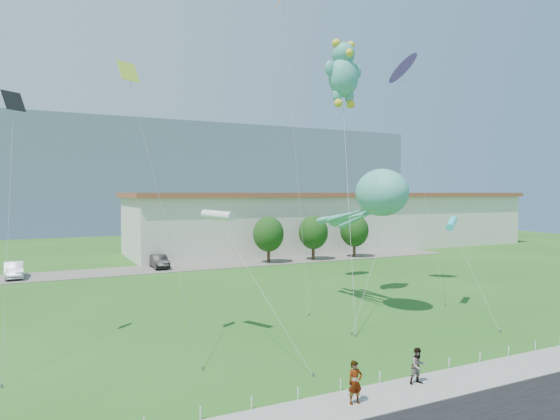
# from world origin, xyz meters

# --- Properties ---
(ground) EXTENTS (160.00, 160.00, 0.00)m
(ground) POSITION_xyz_m (0.00, 0.00, 0.00)
(ground) COLOR #205217
(ground) RESTS_ON ground
(sidewalk) EXTENTS (80.00, 2.50, 0.10)m
(sidewalk) POSITION_xyz_m (0.00, -2.75, 0.05)
(sidewalk) COLOR gray
(sidewalk) RESTS_ON ground
(parking_strip) EXTENTS (70.00, 6.00, 0.06)m
(parking_strip) POSITION_xyz_m (0.00, 35.00, 0.03)
(parking_strip) COLOR #59544C
(parking_strip) RESTS_ON ground
(hill_ridge) EXTENTS (160.00, 50.00, 25.00)m
(hill_ridge) POSITION_xyz_m (0.00, 120.00, 12.50)
(hill_ridge) COLOR slate
(hill_ridge) RESTS_ON ground
(warehouse) EXTENTS (61.00, 15.00, 8.20)m
(warehouse) POSITION_xyz_m (26.00, 44.00, 4.12)
(warehouse) COLOR beige
(warehouse) RESTS_ON ground
(rope_fence) EXTENTS (26.05, 0.05, 0.50)m
(rope_fence) POSITION_xyz_m (0.00, -1.30, 0.25)
(rope_fence) COLOR white
(rope_fence) RESTS_ON ground
(tree_near) EXTENTS (3.60, 3.60, 5.47)m
(tree_near) POSITION_xyz_m (10.00, 34.00, 3.39)
(tree_near) COLOR #3F2B19
(tree_near) RESTS_ON ground
(tree_mid) EXTENTS (3.60, 3.60, 5.47)m
(tree_mid) POSITION_xyz_m (16.00, 34.00, 3.39)
(tree_mid) COLOR #3F2B19
(tree_mid) RESTS_ON ground
(tree_far) EXTENTS (3.60, 3.60, 5.47)m
(tree_far) POSITION_xyz_m (22.00, 34.00, 3.39)
(tree_far) COLOR #3F2B19
(tree_far) RESTS_ON ground
(pedestrian_left) EXTENTS (0.63, 0.44, 1.65)m
(pedestrian_left) POSITION_xyz_m (-3.32, -2.79, 0.93)
(pedestrian_left) COLOR gray
(pedestrian_left) RESTS_ON sidewalk
(pedestrian_right) EXTENTS (0.81, 0.66, 1.54)m
(pedestrian_right) POSITION_xyz_m (0.23, -2.32, 0.87)
(pedestrian_right) COLOR gray
(pedestrian_right) RESTS_ON sidewalk
(parked_car_silver) EXTENTS (1.79, 4.70, 1.53)m
(parked_car_silver) POSITION_xyz_m (-16.24, 35.26, 0.83)
(parked_car_silver) COLOR silver
(parked_car_silver) RESTS_ON parking_strip
(parked_car_black) EXTENTS (1.55, 4.32, 1.42)m
(parked_car_black) POSITION_xyz_m (-2.36, 35.47, 0.77)
(parked_car_black) COLOR black
(parked_car_black) RESTS_ON parking_strip
(octopus_kite) EXTENTS (6.16, 9.28, 9.80)m
(octopus_kite) POSITION_xyz_m (6.54, 9.39, 7.63)
(octopus_kite) COLOR teal
(octopus_kite) RESTS_ON ground
(teddy_bear_kite) EXTENTS (5.96, 9.05, 19.47)m
(teddy_bear_kite) POSITION_xyz_m (6.35, 12.83, 17.11)
(teddy_bear_kite) COLOR teal
(teddy_bear_kite) RESTS_ON ground
(small_kite_yellow) EXTENTS (3.24, 4.85, 14.76)m
(small_kite_yellow) POSITION_xyz_m (-9.61, 7.17, 12.52)
(small_kite_yellow) COLOR #B5D632
(small_kite_yellow) RESTS_ON ground
(small_kite_orange) EXTENTS (3.16, 9.04, 24.95)m
(small_kite_orange) POSITION_xyz_m (4.14, 18.33, 23.50)
(small_kite_orange) COLOR orange
(small_kite_orange) RESTS_ON ground
(small_kite_purple) EXTENTS (1.97, 6.88, 19.25)m
(small_kite_purple) POSITION_xyz_m (13.35, 14.47, 18.10)
(small_kite_purple) COLOR purple
(small_kite_purple) RESTS_ON ground
(small_kite_white) EXTENTS (2.07, 8.99, 7.37)m
(small_kite_white) POSITION_xyz_m (-4.98, 8.33, 6.87)
(small_kite_white) COLOR white
(small_kite_white) RESTS_ON ground
(small_kite_black) EXTENTS (1.29, 5.92, 13.32)m
(small_kite_black) POSITION_xyz_m (-15.23, 9.85, 11.33)
(small_kite_black) COLOR black
(small_kite_black) RESTS_ON ground
(small_kite_cyan) EXTENTS (2.58, 7.37, 6.46)m
(small_kite_cyan) POSITION_xyz_m (12.39, 7.98, 5.98)
(small_kite_cyan) COLOR #30C4DB
(small_kite_cyan) RESTS_ON ground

